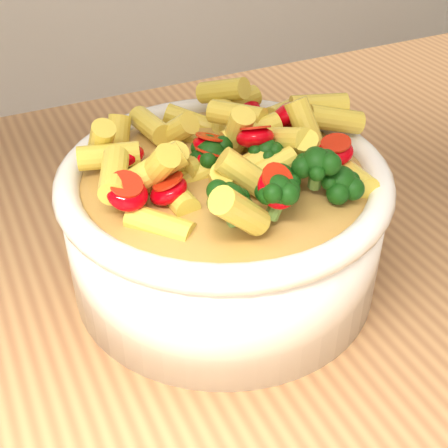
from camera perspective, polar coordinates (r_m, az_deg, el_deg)
name	(u,v)px	position (r m, az deg, el deg)	size (l,w,h in m)	color
table	(364,367)	(0.56, 12.68, -12.62)	(1.20, 0.80, 0.90)	#B37F4C
serving_bowl	(224,223)	(0.45, 0.00, 0.13)	(0.23, 0.23, 0.10)	white
pasta_salad	(224,148)	(0.41, 0.00, 6.99)	(0.18, 0.18, 0.04)	#EED64B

